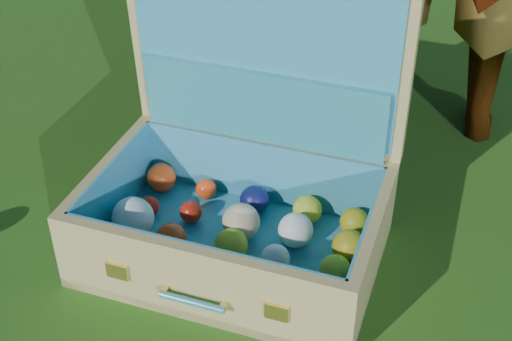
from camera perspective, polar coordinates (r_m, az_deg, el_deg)
The scene contains 2 objects.
ground at distance 1.77m, azimuth -8.38°, elevation -6.84°, with size 60.00×60.00×0.00m, color #215114.
suitcase at distance 1.69m, azimuth -0.91°, elevation -0.55°, with size 0.80×0.67×0.66m.
Camera 1 is at (0.96, -0.90, 1.18)m, focal length 50.00 mm.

